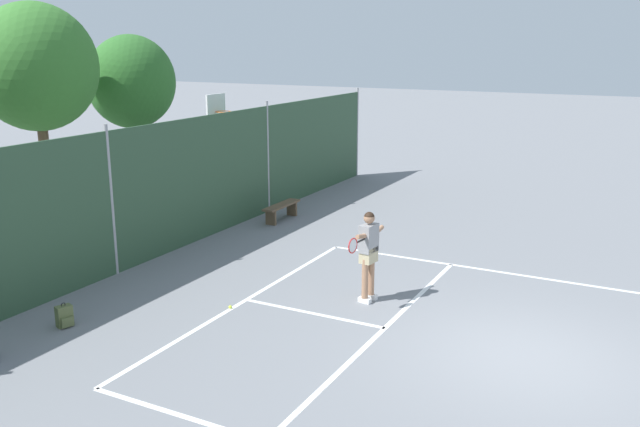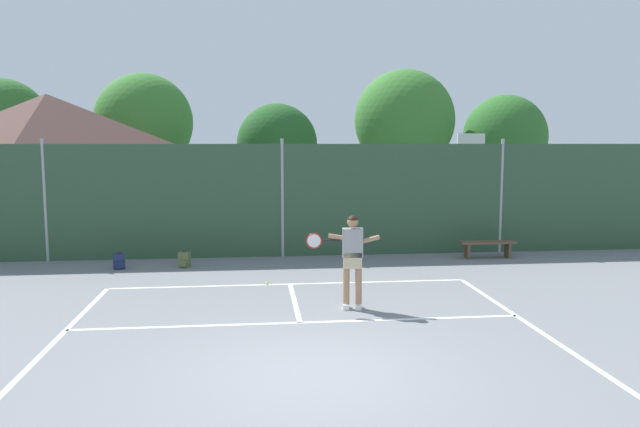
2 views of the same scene
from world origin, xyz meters
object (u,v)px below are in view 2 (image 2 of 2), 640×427
tennis_player (352,253)px  backpack_navy (119,262)px  basketball_hoop (470,172)px  courtside_bench (488,245)px  tennis_ball (267,283)px  backpack_olive (184,260)px

tennis_player → backpack_navy: bearing=140.8°
tennis_player → backpack_navy: 7.01m
tennis_player → backpack_navy: size_ratio=4.01×
basketball_hoop → tennis_player: bearing=-124.5°
courtside_bench → backpack_navy: bearing=-177.7°
basketball_hoop → tennis_ball: 8.66m
basketball_hoop → tennis_ball: size_ratio=53.79×
backpack_navy → tennis_player: bearing=-39.2°
tennis_ball → backpack_olive: size_ratio=0.14×
tennis_player → courtside_bench: bearing=45.7°
tennis_player → tennis_ball: tennis_player is taller
courtside_bench → tennis_ball: bearing=-157.8°
backpack_navy → courtside_bench: bearing=2.3°
tennis_player → courtside_bench: 6.75m
tennis_player → basketball_hoop: bearing=55.5°
tennis_player → courtside_bench: (4.69, 4.80, -0.75)m
basketball_hoop → backpack_navy: bearing=-164.4°
tennis_ball → courtside_bench: (6.30, 2.57, 0.33)m
tennis_player → backpack_olive: bearing=130.1°
basketball_hoop → tennis_player: 8.94m
courtside_bench → backpack_olive: bearing=-177.4°
backpack_navy → courtside_bench: (10.08, 0.41, 0.17)m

